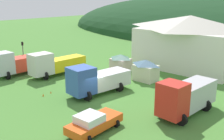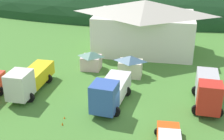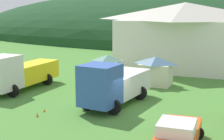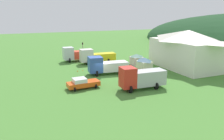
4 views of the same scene
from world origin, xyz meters
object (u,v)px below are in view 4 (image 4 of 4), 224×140
object	(u,v)px
service_pickup_orange	(83,83)
depot_building	(187,49)
play_shed_cream	(144,64)
traffic_light_west	(83,49)
crane_truck_red	(141,78)
play_shed_pink	(136,59)
flatbed_truck_yellow	(95,56)
tow_truck_silver	(76,54)
traffic_cone_near_pickup	(78,72)
box_truck_blue	(105,65)
traffic_cone_mid_row	(83,71)

from	to	relation	value
service_pickup_orange	depot_building	bearing A→B (deg)	-172.67
play_shed_cream	traffic_light_west	size ratio (longest dim) A/B	0.75
depot_building	crane_truck_red	size ratio (longest dim) A/B	2.20
play_shed_pink	flatbed_truck_yellow	size ratio (longest dim) A/B	0.33
tow_truck_silver	traffic_cone_near_pickup	world-z (taller)	tow_truck_silver
tow_truck_silver	service_pickup_orange	world-z (taller)	tow_truck_silver
depot_building	box_truck_blue	size ratio (longest dim) A/B	2.05
depot_building	service_pickup_orange	world-z (taller)	depot_building
box_truck_blue	crane_truck_red	world-z (taller)	crane_truck_red
service_pickup_orange	traffic_light_west	size ratio (longest dim) A/B	1.21
play_shed_cream	flatbed_truck_yellow	world-z (taller)	flatbed_truck_yellow
depot_building	crane_truck_red	distance (m)	18.01
depot_building	flatbed_truck_yellow	size ratio (longest dim) A/B	1.91
depot_building	traffic_light_west	size ratio (longest dim) A/B	3.79
play_shed_cream	tow_truck_silver	distance (m)	17.95
crane_truck_red	traffic_cone_near_pickup	distance (m)	15.23
service_pickup_orange	traffic_light_west	xyz separation A→B (m)	(-21.79, 6.09, 1.73)
traffic_cone_near_pickup	play_shed_pink	bearing A→B (deg)	92.74
play_shed_pink	tow_truck_silver	distance (m)	14.83
play_shed_cream	flatbed_truck_yellow	xyz separation A→B (m)	(-10.64, -6.74, 0.24)
traffic_light_west	flatbed_truck_yellow	bearing A→B (deg)	11.56
box_truck_blue	crane_truck_red	xyz separation A→B (m)	(9.95, 1.94, 0.13)
depot_building	play_shed_cream	xyz separation A→B (m)	(-0.73, -9.93, -2.65)
traffic_cone_near_pickup	service_pickup_orange	bearing A→B (deg)	-9.56
play_shed_pink	box_truck_blue	distance (m)	10.20
traffic_cone_mid_row	play_shed_pink	bearing A→B (deg)	92.12
depot_building	box_truck_blue	bearing A→B (deg)	-95.77
box_truck_blue	traffic_cone_near_pickup	world-z (taller)	box_truck_blue
play_shed_cream	traffic_cone_mid_row	world-z (taller)	play_shed_cream
box_truck_blue	flatbed_truck_yellow	bearing A→B (deg)	-90.94
depot_building	traffic_light_west	world-z (taller)	depot_building
tow_truck_silver	crane_truck_red	bearing A→B (deg)	99.28
flatbed_truck_yellow	traffic_cone_mid_row	xyz separation A→B (m)	(5.64, -4.52, -1.67)
play_shed_cream	play_shed_pink	distance (m)	5.62
flatbed_truck_yellow	traffic_cone_near_pickup	xyz separation A→B (m)	(5.83, -5.65, -1.67)
tow_truck_silver	crane_truck_red	xyz separation A→B (m)	(23.55, 4.36, 0.09)
tow_truck_silver	traffic_cone_near_pickup	size ratio (longest dim) A/B	10.73
depot_building	play_shed_pink	xyz separation A→B (m)	(-6.20, -8.65, -2.80)
crane_truck_red	traffic_cone_mid_row	world-z (taller)	crane_truck_red
box_truck_blue	service_pickup_orange	distance (m)	8.78
traffic_light_west	traffic_cone_mid_row	bearing A→B (deg)	-15.76
service_pickup_orange	flatbed_truck_yellow	bearing A→B (deg)	-117.97
play_shed_pink	traffic_cone_mid_row	bearing A→B (deg)	-87.88
service_pickup_orange	traffic_cone_mid_row	xyz separation A→B (m)	(-10.13, 2.80, -0.83)
flatbed_truck_yellow	service_pickup_orange	distance (m)	17.41
play_shed_pink	traffic_cone_near_pickup	distance (m)	13.75
tow_truck_silver	box_truck_blue	xyz separation A→B (m)	(13.60, 2.42, -0.04)
play_shed_cream	play_shed_pink	world-z (taller)	play_shed_cream
tow_truck_silver	traffic_cone_mid_row	size ratio (longest dim) A/B	14.14
play_shed_cream	service_pickup_orange	world-z (taller)	play_shed_cream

